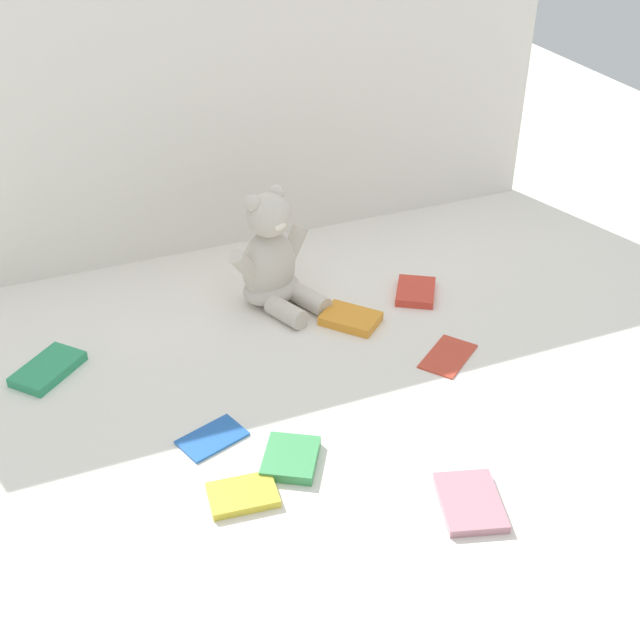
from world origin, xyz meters
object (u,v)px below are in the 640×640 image
Objects in this scene: book_case_4 at (351,319)px; book_case_2 at (416,292)px; book_case_0 at (448,356)px; book_case_6 at (470,502)px; book_case_1 at (212,437)px; book_case_7 at (243,495)px; book_case_3 at (291,458)px; book_case_5 at (48,369)px; teddy_bear at (272,262)px.

book_case_2 is at bearing -26.89° from book_case_4.
book_case_0 is 1.00× the size of book_case_6.
book_case_1 is 0.15m from book_case_7.
book_case_6 is at bearing 169.33° from book_case_3.
book_case_2 is at bearing -48.91° from book_case_0.
book_case_4 is at bearing -96.64° from book_case_3.
book_case_3 is at bearing 75.65° from book_case_0.
book_case_6 is (-0.16, -0.34, 0.00)m from book_case_0.
book_case_6 is (0.22, -0.19, -0.00)m from book_case_3.
book_case_3 is (-0.37, -0.15, 0.01)m from book_case_0.
book_case_6 reaches higher than book_case_0.
book_case_5 is at bearing -19.31° from book_case_3.
book_case_3 is at bearing -58.05° from book_case_7.
book_case_1 is 0.43m from book_case_6.
book_case_4 is at bearing 104.41° from book_case_1.
book_case_6 is 0.34m from book_case_7.
teddy_bear reaches higher than book_case_6.
teddy_bear is 2.48× the size of book_case_3.
book_case_7 is at bearing 76.35° from book_case_0.
book_case_4 is at bearing -137.64° from book_case_5.
book_case_4 reaches higher than book_case_6.
teddy_bear is 0.31m from book_case_2.
book_case_1 is at bearing -25.90° from book_case_6.
book_case_5 reaches higher than book_case_6.
teddy_bear reaches higher than book_case_0.
book_case_3 is (-0.14, -0.47, -0.08)m from teddy_bear.
teddy_bear is 0.40m from book_case_0.
book_case_4 reaches higher than book_case_3.
book_case_4 is at bearing -77.37° from book_case_6.
book_case_3 is 0.90× the size of book_case_4.
book_case_6 is at bearing -178.78° from book_case_5.
teddy_bear is 2.38× the size of book_case_7.
book_case_0 is 1.11× the size of book_case_4.
teddy_bear reaches higher than book_case_7.
book_case_3 is at bearing 178.09° from book_case_5.
book_case_0 is at bearing -126.91° from book_case_3.
book_case_0 is 0.40m from book_case_3.
book_case_1 is 0.88× the size of book_case_6.
book_case_7 is (-0.31, 0.14, -0.00)m from book_case_6.
book_case_3 is 0.11m from book_case_7.
book_case_6 is at bearing 118.58° from book_case_0.
book_case_5 is 1.27× the size of book_case_7.
book_case_0 is 0.38m from book_case_6.
book_case_5 is 0.49m from book_case_7.
book_case_5 is (-0.75, 0.02, 0.00)m from book_case_2.
book_case_6 is at bearing -108.73° from book_case_7.
book_case_2 is (0.52, 0.27, 0.00)m from book_case_1.
book_case_2 is at bearing -93.37° from book_case_6.
book_case_1 is 1.04× the size of book_case_7.
book_case_3 reaches higher than book_case_7.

